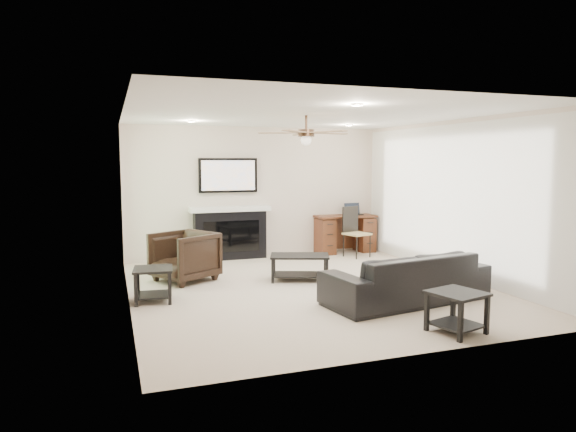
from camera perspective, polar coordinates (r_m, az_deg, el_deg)
name	(u,v)px	position (r m, az deg, el deg)	size (l,w,h in m)	color
room_shell	(319,173)	(7.49, 3.41, 4.84)	(5.50, 5.54, 2.52)	beige
sofa	(406,277)	(6.98, 12.98, -6.66)	(2.23, 0.87, 0.65)	black
armchair	(184,256)	(8.10, -11.45, -4.41)	(0.82, 0.85, 0.77)	black
coffee_table	(300,268)	(8.02, 1.30, -5.75)	(0.90, 0.50, 0.40)	black
end_table_near	(457,312)	(5.93, 18.23, -10.12)	(0.52, 0.52, 0.45)	black
end_table_left	(153,285)	(7.06, -14.73, -7.40)	(0.50, 0.50, 0.45)	black
fireplace_unit	(230,209)	(9.69, -6.47, 0.79)	(1.52, 0.34, 1.91)	black
desk	(345,234)	(10.49, 6.31, -1.96)	(1.22, 0.56, 0.76)	#3D210F
desk_chair	(357,232)	(9.98, 7.67, -1.78)	(0.42, 0.44, 0.97)	black
laptop	(354,209)	(10.50, 7.37, 0.75)	(0.33, 0.24, 0.23)	black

